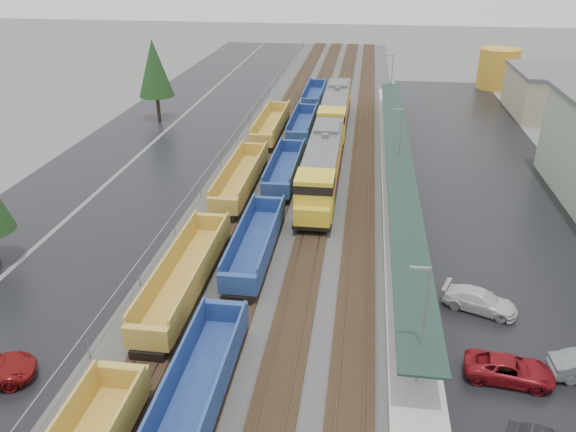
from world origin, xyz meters
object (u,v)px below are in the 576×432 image
Objects in this scene: well_string_yellow at (186,275)px; parked_car_east_c at (480,301)px; locomotive_trail at (335,111)px; parked_car_east_b at (509,369)px; storage_tank at (498,69)px; well_string_blue at (256,244)px; locomotive_lead at (322,167)px.

well_string_yellow is 20.28m from parked_car_east_c.
locomotive_trail reaches higher than parked_car_east_b.
storage_tank is 1.34× the size of parked_car_east_b.
parked_car_east_b is (16.80, -11.63, -0.52)m from well_string_blue.
well_string_yellow is (-8.00, -19.15, -1.37)m from locomotive_lead.
parked_car_east_b is (12.80, -25.48, -1.92)m from locomotive_lead.
well_string_yellow is 0.81× the size of well_string_blue.
parked_car_east_c is (-13.69, -68.03, -2.59)m from storage_tank.
parked_car_east_b is 6.76m from parked_car_east_c.
well_string_blue is at bearing -106.11° from locomotive_lead.
well_string_yellow is at bearing -112.68° from locomotive_lead.
locomotive_trail is at bearing 83.45° from well_string_blue.
locomotive_lead and locomotive_trail have the same top height.
locomotive_trail is 4.42× the size of parked_car_east_c.
locomotive_lead reaches higher than parked_car_east_b.
locomotive_lead is 4.42× the size of parked_car_east_c.
locomotive_lead is 0.24× the size of well_string_yellow.
locomotive_trail is at bearing 90.00° from locomotive_lead.
locomotive_trail is (0.00, 21.00, 0.00)m from locomotive_lead.
locomotive_trail is at bearing 38.29° from parked_car_east_c.
storage_tank is at bearing -3.59° from parked_car_east_b.
parked_car_east_b is at bearing -154.40° from parked_car_east_c.
locomotive_lead is 20.80m from well_string_yellow.
parked_car_east_c is (12.27, -39.75, -1.89)m from locomotive_trail.
locomotive_trail is 38.40m from storage_tank.
locomotive_lead is 3.30× the size of storage_tank.
well_string_blue is 22.46× the size of parked_car_east_c.
locomotive_trail is 3.30× the size of storage_tank.
locomotive_lead is at bearing -117.77° from storage_tank.
storage_tank reaches higher than locomotive_trail.
locomotive_lead is at bearing 54.35° from parked_car_east_c.
well_string_yellow is at bearing 79.46° from parked_car_east_b.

